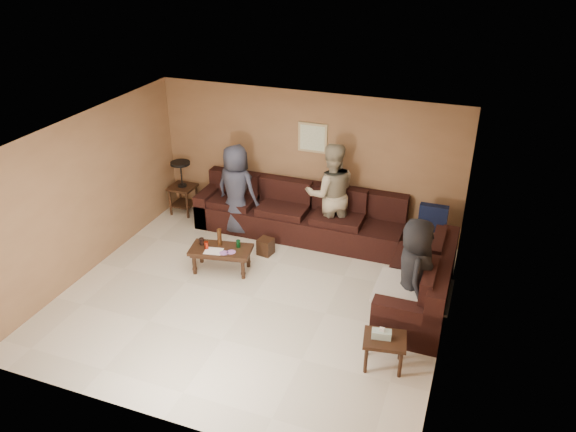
# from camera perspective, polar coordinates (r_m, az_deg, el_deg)

# --- Properties ---
(room) EXTENTS (5.60, 5.50, 2.50)m
(room) POSITION_cam_1_polar(r_m,az_deg,el_deg) (7.64, -3.97, 1.97)
(room) COLOR beige
(room) RESTS_ON ground
(sectional_sofa) EXTENTS (4.65, 2.90, 0.97)m
(sectional_sofa) POSITION_cam_1_polar(r_m,az_deg,el_deg) (9.29, 4.70, -2.48)
(sectional_sofa) COLOR black
(sectional_sofa) RESTS_ON ground
(coffee_table) EXTENTS (1.04, 0.65, 0.68)m
(coffee_table) POSITION_cam_1_polar(r_m,az_deg,el_deg) (8.97, -6.85, -3.58)
(coffee_table) COLOR #331D11
(coffee_table) RESTS_ON ground
(end_table_left) EXTENTS (0.46, 0.46, 1.04)m
(end_table_left) POSITION_cam_1_polar(r_m,az_deg,el_deg) (10.83, -10.67, 2.96)
(end_table_left) COLOR #331D11
(end_table_left) RESTS_ON ground
(side_table_right) EXTENTS (0.58, 0.51, 0.58)m
(side_table_right) POSITION_cam_1_polar(r_m,az_deg,el_deg) (7.18, 9.72, -12.46)
(side_table_right) COLOR #331D11
(side_table_right) RESTS_ON ground
(waste_bin) EXTENTS (0.27, 0.27, 0.28)m
(waste_bin) POSITION_cam_1_polar(r_m,az_deg,el_deg) (9.46, -2.29, -3.12)
(waste_bin) COLOR #331D11
(waste_bin) RESTS_ON ground
(wall_art) EXTENTS (0.52, 0.04, 0.52)m
(wall_art) POSITION_cam_1_polar(r_m,az_deg,el_deg) (9.74, 2.52, 7.94)
(wall_art) COLOR tan
(wall_art) RESTS_ON ground
(person_left) EXTENTS (0.87, 0.64, 1.64)m
(person_left) POSITION_cam_1_polar(r_m,az_deg,el_deg) (9.90, -5.26, 2.68)
(person_left) COLOR #303343
(person_left) RESTS_ON ground
(person_middle) EXTENTS (1.09, 0.99, 1.81)m
(person_middle) POSITION_cam_1_polar(r_m,az_deg,el_deg) (9.52, 4.36, 2.25)
(person_middle) COLOR tan
(person_middle) RESTS_ON ground
(person_right) EXTENTS (0.66, 0.86, 1.58)m
(person_right) POSITION_cam_1_polar(r_m,az_deg,el_deg) (7.76, 12.68, -5.63)
(person_right) COLOR black
(person_right) RESTS_ON ground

